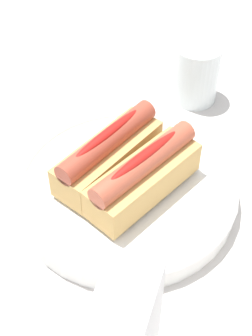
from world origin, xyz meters
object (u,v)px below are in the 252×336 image
(water_glass, at_px, (196,75))
(hotdog_back, at_px, (144,174))
(hotdog_front, at_px, (108,153))
(serving_bowl, at_px, (126,188))

(water_glass, bearing_deg, hotdog_back, 10.88)
(hotdog_back, xyz_separation_m, water_glass, (-0.23, -0.04, -0.02))
(hotdog_front, relative_size, hotdog_back, 0.99)
(hotdog_front, height_order, hotdog_back, same)
(serving_bowl, height_order, hotdog_back, hotdog_back)
(hotdog_back, distance_m, water_glass, 0.24)
(hotdog_back, relative_size, water_glass, 1.75)
(hotdog_front, bearing_deg, serving_bowl, 81.67)
(serving_bowl, bearing_deg, hotdog_back, 81.67)
(serving_bowl, distance_m, hotdog_back, 0.05)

